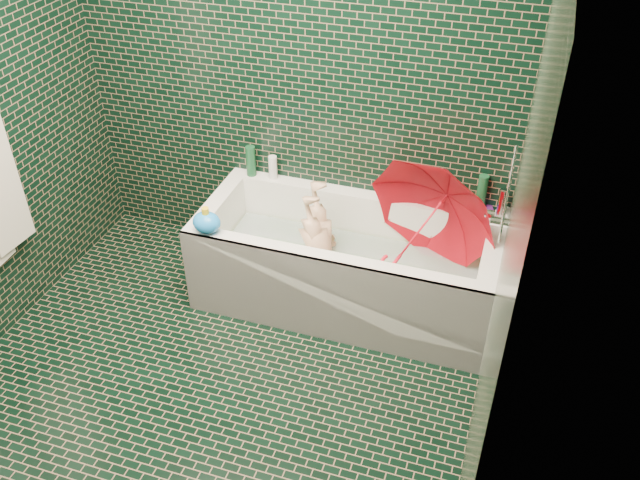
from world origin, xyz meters
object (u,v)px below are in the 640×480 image
(rubber_duck, at_px, (473,205))
(bath_toy, at_px, (207,222))
(child, at_px, (322,255))
(umbrella, at_px, (421,228))
(bathtub, at_px, (345,272))

(rubber_duck, xyz_separation_m, bath_toy, (-1.34, -0.67, 0.03))
(child, bearing_deg, umbrella, 94.73)
(bathtub, relative_size, rubber_duck, 14.85)
(rubber_duck, relative_size, bath_toy, 0.64)
(child, relative_size, rubber_duck, 7.54)
(child, height_order, rubber_duck, rubber_duck)
(bathtub, bearing_deg, child, -176.56)
(rubber_duck, bearing_deg, bathtub, -167.52)
(rubber_duck, height_order, bath_toy, bath_toy)
(child, relative_size, bath_toy, 4.84)
(child, distance_m, bath_toy, 0.71)
(child, bearing_deg, bath_toy, -61.32)
(umbrella, height_order, bath_toy, umbrella)
(bathtub, xyz_separation_m, rubber_duck, (0.64, 0.36, 0.38))
(bathtub, bearing_deg, bath_toy, -156.40)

